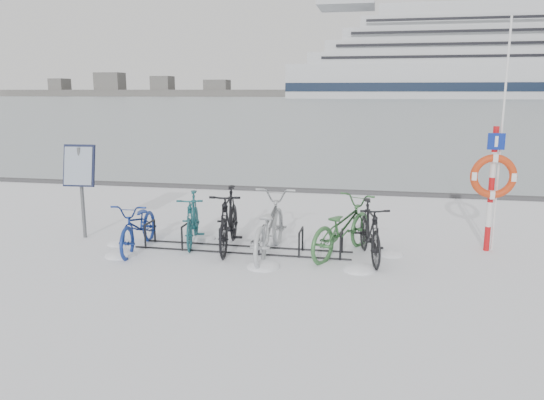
% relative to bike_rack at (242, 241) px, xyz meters
% --- Properties ---
extents(ground, '(900.00, 900.00, 0.00)m').
position_rel_bike_rack_xyz_m(ground, '(0.00, 0.00, -0.18)').
color(ground, white).
rests_on(ground, ground).
extents(ice_sheet, '(400.00, 298.00, 0.02)m').
position_rel_bike_rack_xyz_m(ice_sheet, '(0.00, 155.00, -0.17)').
color(ice_sheet, '#929FA5').
rests_on(ice_sheet, ground).
extents(quay_edge, '(400.00, 0.25, 0.10)m').
position_rel_bike_rack_xyz_m(quay_edge, '(0.00, 5.90, -0.13)').
color(quay_edge, '#3F3F42').
rests_on(quay_edge, ground).
extents(bike_rack, '(4.00, 0.48, 0.46)m').
position_rel_bike_rack_xyz_m(bike_rack, '(0.00, 0.00, 0.00)').
color(bike_rack, black).
rests_on(bike_rack, ground).
extents(info_board, '(0.63, 0.28, 1.86)m').
position_rel_bike_rack_xyz_m(info_board, '(-3.31, 0.23, 1.16)').
color(info_board, '#595B5E').
rests_on(info_board, ground).
extents(lifebuoy_station, '(0.79, 0.23, 4.11)m').
position_rel_bike_rack_xyz_m(lifebuoy_station, '(4.40, 0.81, 1.20)').
color(lifebuoy_station, red).
rests_on(lifebuoy_station, ground).
extents(cruise_ferry, '(148.47, 27.98, 48.78)m').
position_rel_bike_rack_xyz_m(cruise_ferry, '(40.87, 205.39, 13.11)').
color(cruise_ferry, silver).
rests_on(cruise_ferry, ground).
extents(shoreline, '(180.00, 12.00, 9.50)m').
position_rel_bike_rack_xyz_m(shoreline, '(-122.02, 260.00, 2.61)').
color(shoreline, '#4D4D4D').
rests_on(shoreline, ground).
extents(bike_0, '(0.82, 1.87, 0.95)m').
position_rel_bike_rack_xyz_m(bike_0, '(-1.90, -0.25, 0.30)').
color(bike_0, navy).
rests_on(bike_0, ground).
extents(bike_1, '(0.84, 1.75, 1.01)m').
position_rel_bike_rack_xyz_m(bike_1, '(-1.05, 0.30, 0.33)').
color(bike_1, '#184F57').
rests_on(bike_1, ground).
extents(bike_2, '(0.78, 1.99, 1.17)m').
position_rel_bike_rack_xyz_m(bike_2, '(-0.28, 0.11, 0.40)').
color(bike_2, black).
rests_on(bike_2, ground).
extents(bike_3, '(0.79, 2.18, 1.14)m').
position_rel_bike_rack_xyz_m(bike_3, '(0.52, -0.13, 0.39)').
color(bike_3, '#ABAFB4').
rests_on(bike_3, ground).
extents(bike_4, '(1.51, 2.11, 1.05)m').
position_rel_bike_rack_xyz_m(bike_4, '(1.79, 0.17, 0.35)').
color(bike_4, '#366938').
rests_on(bike_4, ground).
extents(bike_5, '(0.84, 1.80, 1.05)m').
position_rel_bike_rack_xyz_m(bike_5, '(2.29, 0.00, 0.34)').
color(bike_5, black).
rests_on(bike_5, ground).
extents(snow_drifts, '(5.53, 1.94, 0.20)m').
position_rel_bike_rack_xyz_m(snow_drifts, '(0.21, -0.18, -0.18)').
color(snow_drifts, white).
rests_on(snow_drifts, ground).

